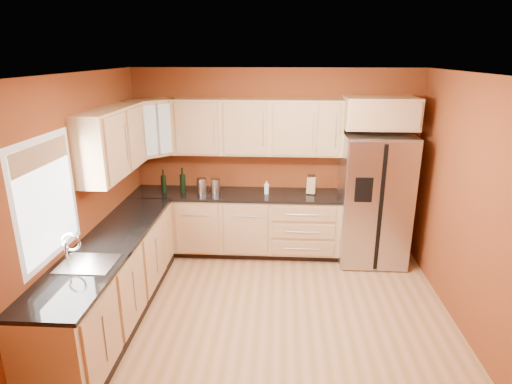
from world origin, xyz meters
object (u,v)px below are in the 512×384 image
(refrigerator, at_px, (373,199))
(wine_bottle_a, at_px, (164,181))
(canister_left, at_px, (202,186))
(soap_dispenser, at_px, (267,188))
(knife_block, at_px, (311,185))

(refrigerator, relative_size, wine_bottle_a, 5.38)
(canister_left, distance_m, wine_bottle_a, 0.55)
(wine_bottle_a, distance_m, soap_dispenser, 1.44)
(refrigerator, relative_size, knife_block, 7.66)
(refrigerator, relative_size, canister_left, 8.08)
(canister_left, bearing_deg, wine_bottle_a, 177.43)
(refrigerator, distance_m, soap_dispenser, 1.47)
(wine_bottle_a, xyz_separation_m, knife_block, (2.06, 0.07, -0.05))
(soap_dispenser, bearing_deg, wine_bottle_a, -179.55)
(canister_left, distance_m, knife_block, 1.52)
(canister_left, height_order, soap_dispenser, canister_left)
(canister_left, relative_size, soap_dispenser, 1.20)
(knife_block, bearing_deg, refrigerator, 4.00)
(refrigerator, height_order, soap_dispenser, refrigerator)
(canister_left, relative_size, knife_block, 0.95)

